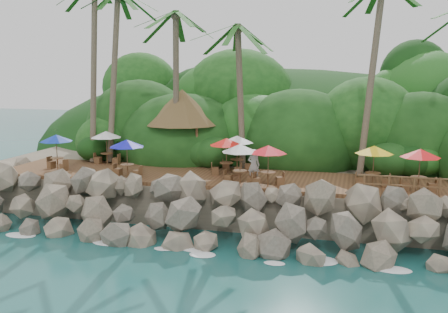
# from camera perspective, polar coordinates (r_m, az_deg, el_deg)

# --- Properties ---
(ground) EXTENTS (140.00, 140.00, 0.00)m
(ground) POSITION_cam_1_polar(r_m,az_deg,el_deg) (22.92, -3.95, -10.92)
(ground) COLOR #19514F
(ground) RESTS_ON ground
(land_base) EXTENTS (32.00, 25.20, 2.10)m
(land_base) POSITION_cam_1_polar(r_m,az_deg,el_deg) (37.59, 3.94, -1.01)
(land_base) COLOR gray
(land_base) RESTS_ON ground
(jungle_hill) EXTENTS (44.80, 28.00, 15.40)m
(jungle_hill) POSITION_cam_1_polar(r_m,az_deg,el_deg) (45.04, 5.76, -0.58)
(jungle_hill) COLOR #143811
(jungle_hill) RESTS_ON ground
(seawall) EXTENTS (29.00, 4.00, 2.30)m
(seawall) POSITION_cam_1_polar(r_m,az_deg,el_deg) (24.35, -2.45, -6.79)
(seawall) COLOR gray
(seawall) RESTS_ON ground
(terrace) EXTENTS (26.00, 5.00, 0.20)m
(terrace) POSITION_cam_1_polar(r_m,az_deg,el_deg) (27.81, 0.00, -2.44)
(terrace) COLOR brown
(terrace) RESTS_ON land_base
(jungle_foliage) EXTENTS (44.00, 16.00, 12.00)m
(jungle_foliage) POSITION_cam_1_polar(r_m,az_deg,el_deg) (36.85, 3.63, -2.90)
(jungle_foliage) COLOR #143811
(jungle_foliage) RESTS_ON ground
(foam_line) EXTENTS (25.20, 0.80, 0.06)m
(foam_line) POSITION_cam_1_polar(r_m,az_deg,el_deg) (23.17, -3.71, -10.60)
(foam_line) COLOR white
(foam_line) RESTS_ON ground
(palapa) EXTENTS (4.90, 4.90, 4.60)m
(palapa) POSITION_cam_1_polar(r_m,az_deg,el_deg) (31.76, -4.76, 5.61)
(palapa) COLOR brown
(palapa) RESTS_ON ground
(dining_clusters) EXTENTS (21.86, 5.11, 2.06)m
(dining_clusters) POSITION_cam_1_polar(r_m,az_deg,el_deg) (27.18, -0.36, 1.16)
(dining_clusters) COLOR brown
(dining_clusters) RESTS_ON terrace
(waiter) EXTENTS (0.63, 0.41, 1.72)m
(waiter) POSITION_cam_1_polar(r_m,az_deg,el_deg) (26.38, 3.39, -1.00)
(waiter) COLOR silver
(waiter) RESTS_ON terrace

